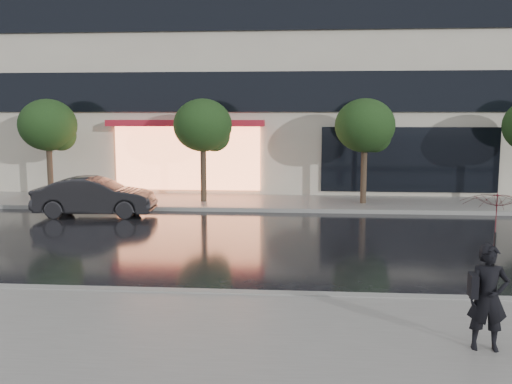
# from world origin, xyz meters

# --- Properties ---
(ground) EXTENTS (120.00, 120.00, 0.00)m
(ground) POSITION_xyz_m (0.00, 0.00, 0.00)
(ground) COLOR black
(ground) RESTS_ON ground
(sidewalk_near) EXTENTS (60.00, 4.50, 0.12)m
(sidewalk_near) POSITION_xyz_m (0.00, -3.25, 0.06)
(sidewalk_near) COLOR slate
(sidewalk_near) RESTS_ON ground
(sidewalk_far) EXTENTS (60.00, 3.50, 0.12)m
(sidewalk_far) POSITION_xyz_m (0.00, 10.25, 0.06)
(sidewalk_far) COLOR slate
(sidewalk_far) RESTS_ON ground
(curb_near) EXTENTS (60.00, 0.25, 0.14)m
(curb_near) POSITION_xyz_m (0.00, -1.00, 0.07)
(curb_near) COLOR gray
(curb_near) RESTS_ON ground
(curb_far) EXTENTS (60.00, 0.25, 0.14)m
(curb_far) POSITION_xyz_m (0.00, 8.50, 0.07)
(curb_far) COLOR gray
(curb_far) RESTS_ON ground
(office_building) EXTENTS (30.00, 12.76, 18.00)m
(office_building) POSITION_xyz_m (-0.00, 17.97, 9.00)
(office_building) COLOR beige
(office_building) RESTS_ON ground
(tree_far_west) EXTENTS (2.20, 2.20, 3.99)m
(tree_far_west) POSITION_xyz_m (-8.94, 10.03, 2.92)
(tree_far_west) COLOR #33261C
(tree_far_west) RESTS_ON ground
(tree_mid_west) EXTENTS (2.20, 2.20, 3.99)m
(tree_mid_west) POSITION_xyz_m (-2.94, 10.03, 2.92)
(tree_mid_west) COLOR #33261C
(tree_mid_west) RESTS_ON ground
(tree_mid_east) EXTENTS (2.20, 2.20, 3.99)m
(tree_mid_east) POSITION_xyz_m (3.06, 10.03, 2.92)
(tree_mid_east) COLOR #33261C
(tree_mid_east) RESTS_ON ground
(parked_car) EXTENTS (4.08, 1.67, 1.31)m
(parked_car) POSITION_xyz_m (-6.23, 7.26, 0.66)
(parked_car) COLOR black
(parked_car) RESTS_ON ground
(pedestrian_with_umbrella) EXTENTS (1.05, 1.07, 2.26)m
(pedestrian_with_umbrella) POSITION_xyz_m (3.36, -3.29, 1.66)
(pedestrian_with_umbrella) COLOR black
(pedestrian_with_umbrella) RESTS_ON sidewalk_near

